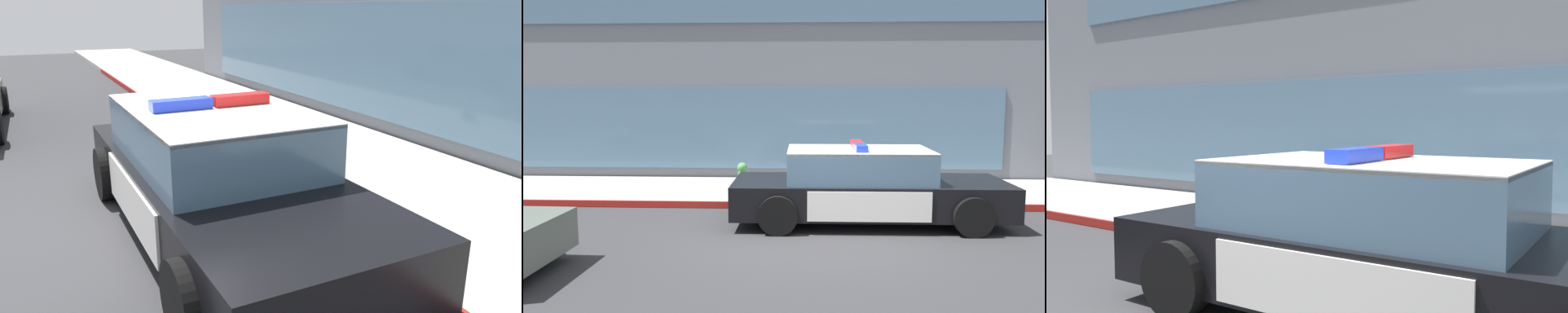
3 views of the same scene
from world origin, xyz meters
The scene contains 5 objects.
sidewalk centered at (0.00, 3.57, 0.07)m, with size 48.00×3.10×0.15m, color #A39E93.
curb_red_paint centered at (0.00, 2.01, 0.08)m, with size 28.80×0.04×0.14m, color maroon.
storefront_building centered at (0.64, 10.89, 3.27)m, with size 23.87×11.52×6.55m.
police_cruiser centered at (0.99, 0.94, 0.68)m, with size 4.98×2.12×1.49m.
fire_hydrant centered at (-1.51, 2.68, 0.50)m, with size 0.34×0.39×0.73m.
Camera 3 is at (2.90, -3.15, 1.70)m, focal length 36.55 mm.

